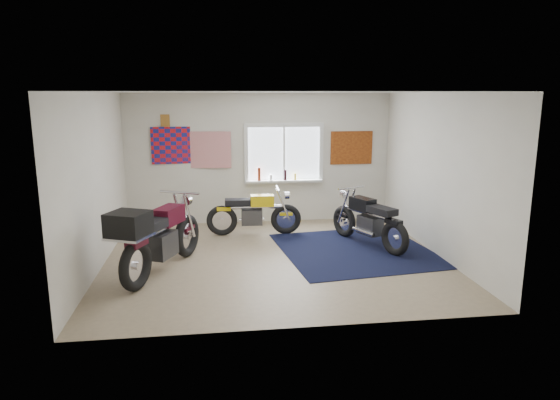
{
  "coord_description": "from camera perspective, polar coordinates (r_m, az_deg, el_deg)",
  "views": [
    {
      "loc": [
        -0.96,
        -7.8,
        2.68
      ],
      "look_at": [
        0.14,
        0.4,
        0.91
      ],
      "focal_mm": 32.0,
      "sensor_mm": 36.0,
      "label": 1
    }
  ],
  "objects": [
    {
      "name": "navy_rug",
      "position": [
        8.83,
        8.64,
        -5.67
      ],
      "size": [
        2.78,
        2.87,
        0.01
      ],
      "primitive_type": "cube",
      "rotation": [
        0.0,
        0.0,
        0.12
      ],
      "color": "black",
      "rests_on": "ground"
    },
    {
      "name": "flag_display",
      "position": [
        10.34,
        -13.0,
        8.85
      ],
      "size": [
        1.6,
        0.1,
        1.17
      ],
      "color": "red",
      "rests_on": "room_shell"
    },
    {
      "name": "maroon_tourer",
      "position": [
        7.61,
        -13.92,
        -4.13
      ],
      "size": [
        1.24,
        2.18,
        1.15
      ],
      "rotation": [
        0.0,
        0.0,
        1.15
      ],
      "color": "black",
      "rests_on": "ground"
    },
    {
      "name": "yellow_triumph",
      "position": [
        9.61,
        -3.03,
        -1.63
      ],
      "size": [
        1.83,
        0.55,
        0.92
      ],
      "rotation": [
        0.0,
        0.0,
        -0.04
      ],
      "color": "black",
      "rests_on": "ground"
    },
    {
      "name": "triumph_poster",
      "position": [
        10.74,
        8.17,
        5.93
      ],
      "size": [
        0.9,
        0.03,
        0.7
      ],
      "primitive_type": "cube",
      "color": "#A54C14",
      "rests_on": "room_shell"
    },
    {
      "name": "room_shell",
      "position": [
        7.93,
        -0.62,
        4.56
      ],
      "size": [
        5.5,
        5.5,
        5.5
      ],
      "color": "white",
      "rests_on": "ground"
    },
    {
      "name": "black_chrome_bike",
      "position": [
        9.04,
        10.09,
        -2.47
      ],
      "size": [
        0.94,
        1.82,
        1.0
      ],
      "rotation": [
        0.0,
        0.0,
        2.0
      ],
      "color": "black",
      "rests_on": "navy_rug"
    },
    {
      "name": "window_assembly",
      "position": [
        10.46,
        0.45,
        4.89
      ],
      "size": [
        1.66,
        0.17,
        1.26
      ],
      "color": "white",
      "rests_on": "room_shell"
    },
    {
      "name": "ground",
      "position": [
        8.3,
        -0.6,
        -6.73
      ],
      "size": [
        5.5,
        5.5,
        0.0
      ],
      "primitive_type": "plane",
      "color": "#9E896B",
      "rests_on": "ground"
    },
    {
      "name": "oil_bottles",
      "position": [
        10.41,
        -0.84,
        2.87
      ],
      "size": [
        0.82,
        0.07,
        0.28
      ],
      "color": "maroon",
      "rests_on": "window_assembly"
    }
  ]
}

